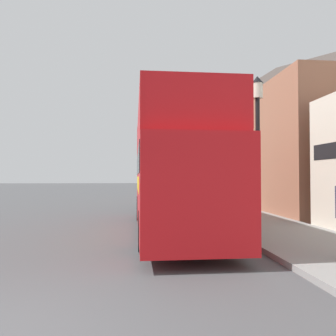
{
  "coord_description": "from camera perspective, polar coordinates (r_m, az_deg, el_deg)",
  "views": [
    {
      "loc": [
        1.93,
        -3.82,
        1.93
      ],
      "look_at": [
        3.09,
        7.67,
        2.23
      ],
      "focal_mm": 35.0,
      "sensor_mm": 36.0,
      "label": 1
    }
  ],
  "objects": [
    {
      "name": "tour_bus",
      "position": [
        11.61,
        0.77,
        -1.86
      ],
      "size": [
        2.49,
        10.02,
        4.15
      ],
      "rotation": [
        0.0,
        0.0,
        0.0
      ],
      "color": "red",
      "rests_on": "ground_plane"
    },
    {
      "name": "sidewalk",
      "position": [
        22.43,
        6.89,
        -6.24
      ],
      "size": [
        3.38,
        108.0,
        0.14
      ],
      "color": "gray",
      "rests_on": "ground_plane"
    },
    {
      "name": "lamp_post_third",
      "position": [
        27.23,
        2.3,
        1.69
      ],
      "size": [
        0.35,
        0.35,
        4.8
      ],
      "color": "black",
      "rests_on": "sidewalk"
    },
    {
      "name": "ground_plane",
      "position": [
        24.97,
        -10.22,
        -5.91
      ],
      "size": [
        144.0,
        144.0,
        0.0
      ],
      "primitive_type": "plane",
      "color": "#4C4C4F"
    },
    {
      "name": "lamp_post_nearest",
      "position": [
        10.21,
        15.34,
        7.09
      ],
      "size": [
        0.35,
        0.35,
        4.81
      ],
      "color": "black",
      "rests_on": "sidewalk"
    },
    {
      "name": "lamp_post_second",
      "position": [
        18.62,
        6.34,
        2.24
      ],
      "size": [
        0.35,
        0.35,
        4.31
      ],
      "color": "black",
      "rests_on": "sidewalk"
    },
    {
      "name": "parked_car_ahead_of_bus",
      "position": [
        19.69,
        0.43,
        -5.15
      ],
      "size": [
        1.91,
        4.52,
        1.46
      ],
      "rotation": [
        0.0,
        0.0,
        0.05
      ],
      "color": "black",
      "rests_on": "ground_plane"
    },
    {
      "name": "brick_terrace_rear",
      "position": [
        23.48,
        18.44,
        5.31
      ],
      "size": [
        6.0,
        17.38,
        9.36
      ],
      "color": "#9E664C",
      "rests_on": "ground_plane"
    }
  ]
}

